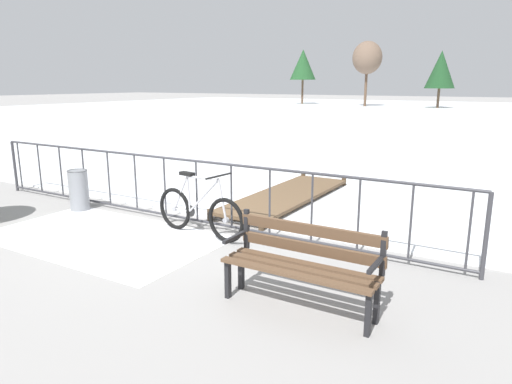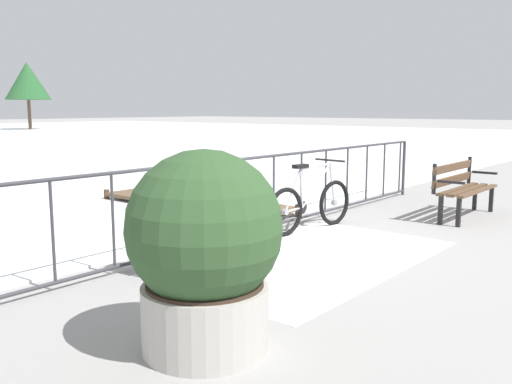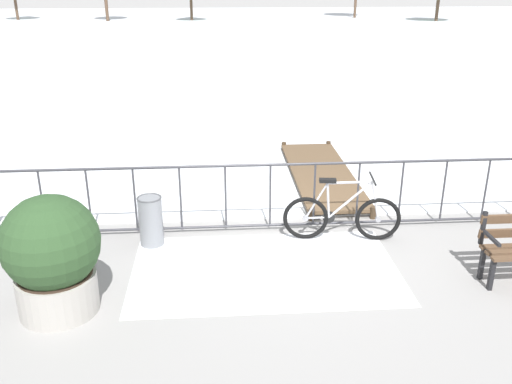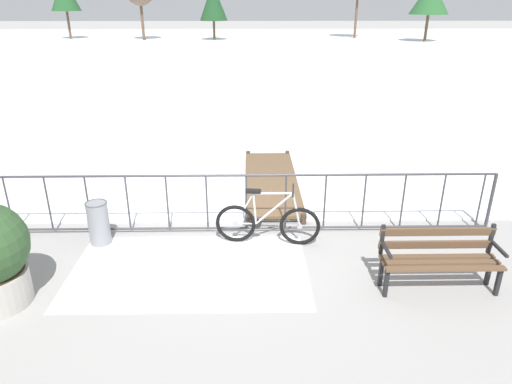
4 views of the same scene
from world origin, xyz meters
TOP-DOWN VIEW (x-y plane):
  - ground_plane at (0.00, 0.00)m, footprint 160.00×160.00m
  - snow_patch at (-0.51, -1.20)m, footprint 3.50×2.06m
  - railing_fence at (0.00, 0.00)m, footprint 9.06×0.06m
  - bicycle_near_railing at (0.67, -0.39)m, footprint 1.71×0.52m
  - park_bench at (2.97, -1.67)m, footprint 1.60×0.48m
  - planter_with_shrub at (-2.98, -1.96)m, footprint 1.09×1.09m
  - trash_bin at (-2.08, -0.34)m, footprint 0.35×0.35m
  - wooden_dock at (0.86, 2.12)m, footprint 1.10×3.75m
  - tree_west_mid at (16.74, 37.36)m, footprint 3.48×3.48m

SIDE VIEW (x-z plane):
  - ground_plane at x=0.00m, z-range 0.00..0.00m
  - snow_patch at x=-0.51m, z-range 0.00..0.01m
  - wooden_dock at x=0.86m, z-range 0.02..0.22m
  - bicycle_near_railing at x=0.67m, z-range -0.12..0.86m
  - trash_bin at x=-2.08m, z-range 0.01..0.74m
  - park_bench at x=2.97m, z-range 0.07..0.96m
  - railing_fence at x=0.00m, z-range 0.02..1.09m
  - planter_with_shrub at x=-2.98m, z-range 0.02..1.44m
  - tree_west_mid at x=16.74m, z-range 1.18..6.47m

